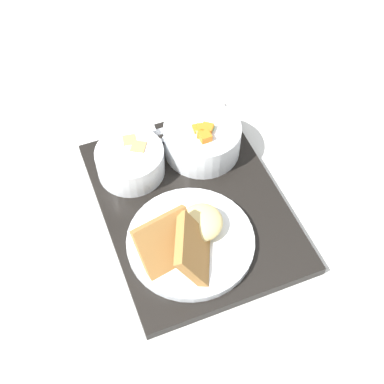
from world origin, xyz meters
The scene contains 7 objects.
ground_plane centered at (0.00, 0.00, 0.00)m, with size 4.00×4.00×0.00m, color silver.
serving_tray centered at (0.00, 0.00, 0.01)m, with size 0.44×0.36×0.02m.
bowl_salad centered at (-0.11, 0.05, 0.05)m, with size 0.14×0.14×0.08m.
bowl_soup centered at (-0.09, -0.09, 0.05)m, with size 0.12×0.12×0.06m.
plate_main centered at (0.09, -0.02, 0.04)m, with size 0.21×0.21×0.09m.
knife centered at (-0.18, -0.05, 0.03)m, with size 0.03×0.19×0.02m.
spoon centered at (-0.15, -0.02, 0.02)m, with size 0.05×0.16×0.01m.
Camera 1 is at (0.53, -0.13, 0.78)m, focal length 50.00 mm.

